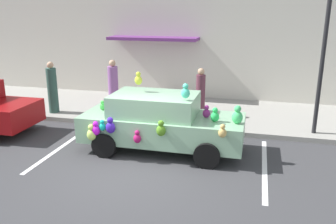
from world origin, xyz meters
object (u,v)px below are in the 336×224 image
(street_lamp_post, at_px, (324,46))
(pedestrian_near_shopfront, at_px, (113,84))
(plush_covered_car, at_px, (160,122))
(pedestrian_walking_past, at_px, (201,94))
(teddy_bear_on_sidewalk, at_px, (113,108))
(pedestrian_by_lamp, at_px, (52,89))

(street_lamp_post, distance_m, pedestrian_near_shopfront, 7.41)
(plush_covered_car, height_order, street_lamp_post, street_lamp_post)
(pedestrian_near_shopfront, distance_m, pedestrian_walking_past, 3.51)
(plush_covered_car, relative_size, teddy_bear_on_sidewalk, 5.63)
(teddy_bear_on_sidewalk, bearing_deg, pedestrian_walking_past, 19.52)
(street_lamp_post, bearing_deg, pedestrian_by_lamp, 179.63)
(teddy_bear_on_sidewalk, relative_size, pedestrian_near_shopfront, 0.44)
(plush_covered_car, xyz_separation_m, pedestrian_walking_past, (0.61, 2.96, 0.12))
(teddy_bear_on_sidewalk, bearing_deg, plush_covered_car, -41.76)
(street_lamp_post, distance_m, pedestrian_by_lamp, 8.83)
(street_lamp_post, bearing_deg, plush_covered_car, -154.15)
(pedestrian_by_lamp, bearing_deg, pedestrian_near_shopfront, 42.80)
(pedestrian_near_shopfront, height_order, pedestrian_walking_past, pedestrian_near_shopfront)
(teddy_bear_on_sidewalk, distance_m, pedestrian_walking_past, 3.01)
(street_lamp_post, xyz_separation_m, pedestrian_walking_past, (-3.57, 0.94, -1.79))
(plush_covered_car, distance_m, pedestrian_walking_past, 3.02)
(teddy_bear_on_sidewalk, height_order, pedestrian_near_shopfront, pedestrian_near_shopfront)
(street_lamp_post, xyz_separation_m, pedestrian_by_lamp, (-8.66, 0.06, -1.72))
(pedestrian_by_lamp, bearing_deg, plush_covered_car, -24.91)
(teddy_bear_on_sidewalk, height_order, street_lamp_post, street_lamp_post)
(plush_covered_car, distance_m, street_lamp_post, 5.02)
(teddy_bear_on_sidewalk, xyz_separation_m, street_lamp_post, (6.38, 0.06, 2.21))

